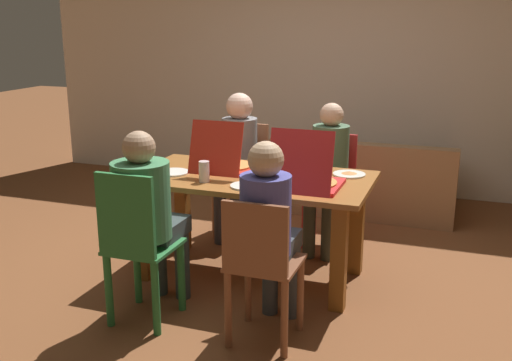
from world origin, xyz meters
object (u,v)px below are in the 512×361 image
(plate_1, at_px, (173,172))
(couch, at_px, (365,183))
(plate_2, at_px, (349,174))
(chair_2, at_px, (137,247))
(pizza_box_0, at_px, (227,164))
(person_3, at_px, (237,153))
(dining_table, at_px, (251,195))
(chair_0, at_px, (261,266))
(pizza_box_1, at_px, (308,180))
(chair_1, at_px, (331,183))
(chair_3, at_px, (243,176))
(drinking_glass_1, at_px, (204,172))
(person_1, at_px, (328,166))
(person_0, at_px, (269,223))
(person_2, at_px, (147,208))
(plate_0, at_px, (247,186))
(drinking_glass_0, at_px, (137,167))

(plate_1, distance_m, couch, 2.29)
(plate_2, bearing_deg, chair_2, -132.19)
(pizza_box_0, height_order, plate_1, pizza_box_0)
(person_3, relative_size, couch, 0.72)
(dining_table, distance_m, chair_2, 0.99)
(chair_0, bearing_deg, pizza_box_1, 83.63)
(pizza_box_0, height_order, plate_2, pizza_box_0)
(dining_table, height_order, pizza_box_0, pizza_box_0)
(chair_1, distance_m, chair_3, 0.78)
(chair_0, distance_m, plate_1, 1.24)
(drinking_glass_1, bearing_deg, chair_3, 97.63)
(pizza_box_0, bearing_deg, dining_table, -20.03)
(person_1, xyz_separation_m, plate_2, (0.26, -0.49, 0.08))
(person_0, height_order, drinking_glass_1, person_0)
(dining_table, height_order, chair_2, chair_2)
(chair_1, height_order, chair_2, chair_2)
(dining_table, bearing_deg, chair_2, -113.93)
(person_3, relative_size, plate_2, 5.37)
(plate_2, bearing_deg, pizza_box_1, -113.31)
(person_2, xyz_separation_m, plate_0, (0.47, 0.49, 0.05))
(chair_1, bearing_deg, drinking_glass_0, -134.67)
(pizza_box_0, relative_size, plate_1, 2.12)
(pizza_box_0, distance_m, drinking_glass_0, 0.64)
(plate_1, bearing_deg, pizza_box_1, -3.47)
(person_1, xyz_separation_m, chair_2, (-0.78, -1.64, -0.18))
(chair_1, distance_m, plate_2, 0.74)
(chair_1, height_order, plate_0, chair_1)
(person_1, xyz_separation_m, pizza_box_1, (0.08, -0.92, 0.12))
(person_0, xyz_separation_m, person_2, (-0.78, -0.02, 0.01))
(plate_0, bearing_deg, pizza_box_0, 129.26)
(person_0, distance_m, drinking_glass_1, 0.81)
(plate_0, bearing_deg, person_1, 72.94)
(person_0, distance_m, person_1, 1.48)
(plate_0, relative_size, plate_1, 0.95)
(person_1, distance_m, drinking_glass_1, 1.19)
(pizza_box_1, bearing_deg, plate_2, 66.69)
(chair_3, distance_m, plate_1, 1.05)
(chair_1, bearing_deg, person_2, -115.24)
(chair_3, bearing_deg, person_1, -10.74)
(chair_0, distance_m, person_0, 0.25)
(plate_1, bearing_deg, drinking_glass_0, -145.28)
(dining_table, height_order, person_3, person_3)
(chair_2, bearing_deg, drinking_glass_0, 119.37)
(person_0, relative_size, drinking_glass_0, 9.51)
(plate_0, height_order, drinking_glass_0, drinking_glass_0)
(person_2, height_order, plate_2, person_2)
(dining_table, relative_size, chair_3, 1.78)
(drinking_glass_0, bearing_deg, pizza_box_0, 32.00)
(dining_table, distance_m, drinking_glass_1, 0.41)
(person_0, bearing_deg, chair_1, 90.00)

